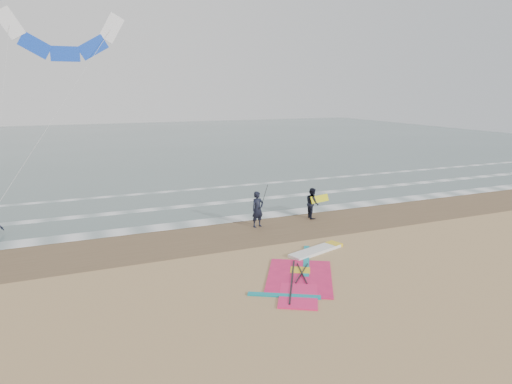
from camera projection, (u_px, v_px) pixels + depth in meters
name	position (u px, v px, depth m)	size (l,w,h in m)	color
ground	(312.00, 272.00, 17.71)	(120.00, 120.00, 0.00)	tan
sea_water	(131.00, 143.00, 60.77)	(120.00, 80.00, 0.02)	#47605E
wet_sand_band	(252.00, 230.00, 23.09)	(120.00, 5.00, 0.01)	brown
foam_waterline	(223.00, 209.00, 27.07)	(120.00, 9.15, 0.02)	white
windsurf_rig	(306.00, 269.00, 17.92)	(5.90, 5.58, 0.14)	white
person_standing	(258.00, 209.00, 23.44)	(0.68, 0.45, 1.87)	black
person_walking	(312.00, 203.00, 25.09)	(0.83, 0.64, 1.70)	black
held_pole	(263.00, 201.00, 23.46)	(0.17, 0.86, 1.82)	black
carried_kiteboard	(320.00, 199.00, 25.11)	(1.30, 0.51, 0.39)	yellow
surf_kite	(64.00, 40.00, 25.78)	(7.51, 4.62, 10.39)	white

